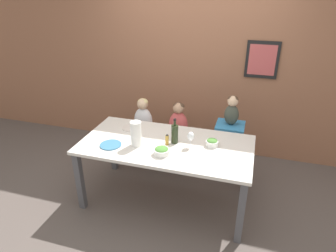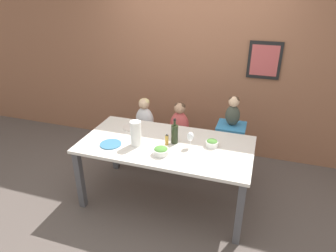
{
  "view_description": "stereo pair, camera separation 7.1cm",
  "coord_description": "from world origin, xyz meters",
  "px_view_note": "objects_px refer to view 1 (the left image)",
  "views": [
    {
      "loc": [
        0.85,
        -2.76,
        2.38
      ],
      "look_at": [
        0.0,
        0.07,
        0.95
      ],
      "focal_mm": 32.0,
      "sensor_mm": 36.0,
      "label": 1
    },
    {
      "loc": [
        0.92,
        -2.74,
        2.38
      ],
      "look_at": [
        0.0,
        0.07,
        0.95
      ],
      "focal_mm": 32.0,
      "sensor_mm": 36.0,
      "label": 2
    }
  ],
  "objects_px": {
    "wine_bottle": "(175,134)",
    "wine_glass_near": "(191,137)",
    "person_child_center": "(178,121)",
    "dinner_plate_front_left": "(111,145)",
    "chair_far_center": "(178,142)",
    "paper_towel_roll": "(136,134)",
    "chair_right_highchair": "(229,136)",
    "person_child_left": "(143,117)",
    "dinner_plate_back_left": "(132,128)",
    "chair_far_left": "(144,137)",
    "salad_bowl_large": "(162,151)",
    "person_baby_right": "(232,109)",
    "salad_bowl_small": "(212,142)"
  },
  "relations": [
    {
      "from": "wine_bottle",
      "to": "dinner_plate_front_left",
      "type": "bearing_deg",
      "value": -158.33
    },
    {
      "from": "salad_bowl_large",
      "to": "salad_bowl_small",
      "type": "height_order",
      "value": "same"
    },
    {
      "from": "person_child_center",
      "to": "dinner_plate_front_left",
      "type": "distance_m",
      "value": 1.07
    },
    {
      "from": "chair_far_left",
      "to": "salad_bowl_small",
      "type": "relative_size",
      "value": 3.38
    },
    {
      "from": "chair_far_center",
      "to": "paper_towel_roll",
      "type": "relative_size",
      "value": 1.66
    },
    {
      "from": "person_child_left",
      "to": "chair_far_center",
      "type": "bearing_deg",
      "value": -0.09
    },
    {
      "from": "person_baby_right",
      "to": "dinner_plate_back_left",
      "type": "distance_m",
      "value": 1.25
    },
    {
      "from": "paper_towel_roll",
      "to": "dinner_plate_front_left",
      "type": "height_order",
      "value": "paper_towel_roll"
    },
    {
      "from": "person_child_left",
      "to": "paper_towel_roll",
      "type": "bearing_deg",
      "value": -73.4
    },
    {
      "from": "salad_bowl_small",
      "to": "person_child_center",
      "type": "bearing_deg",
      "value": 130.93
    },
    {
      "from": "chair_right_highchair",
      "to": "person_child_center",
      "type": "bearing_deg",
      "value": 179.93
    },
    {
      "from": "chair_far_center",
      "to": "salad_bowl_large",
      "type": "bearing_deg",
      "value": -85.48
    },
    {
      "from": "wine_glass_near",
      "to": "chair_right_highchair",
      "type": "bearing_deg",
      "value": 63.94
    },
    {
      "from": "salad_bowl_large",
      "to": "dinner_plate_back_left",
      "type": "height_order",
      "value": "salad_bowl_large"
    },
    {
      "from": "wine_bottle",
      "to": "wine_glass_near",
      "type": "height_order",
      "value": "wine_bottle"
    },
    {
      "from": "wine_glass_near",
      "to": "salad_bowl_large",
      "type": "height_order",
      "value": "wine_glass_near"
    },
    {
      "from": "person_child_left",
      "to": "paper_towel_roll",
      "type": "xyz_separation_m",
      "value": [
        0.25,
        -0.85,
        0.2
      ]
    },
    {
      "from": "chair_right_highchair",
      "to": "person_child_center",
      "type": "height_order",
      "value": "person_child_center"
    },
    {
      "from": "chair_far_left",
      "to": "salad_bowl_large",
      "type": "xyz_separation_m",
      "value": [
        0.58,
        -0.96,
        0.42
      ]
    },
    {
      "from": "salad_bowl_large",
      "to": "person_child_left",
      "type": "bearing_deg",
      "value": 121.01
    },
    {
      "from": "person_baby_right",
      "to": "dinner_plate_front_left",
      "type": "bearing_deg",
      "value": -141.82
    },
    {
      "from": "wine_bottle",
      "to": "chair_right_highchair",
      "type": "bearing_deg",
      "value": 51.41
    },
    {
      "from": "person_child_left",
      "to": "wine_bottle",
      "type": "height_order",
      "value": "wine_bottle"
    },
    {
      "from": "chair_right_highchair",
      "to": "dinner_plate_front_left",
      "type": "bearing_deg",
      "value": -141.85
    },
    {
      "from": "person_baby_right",
      "to": "salad_bowl_large",
      "type": "height_order",
      "value": "person_baby_right"
    },
    {
      "from": "chair_far_center",
      "to": "salad_bowl_small",
      "type": "height_order",
      "value": "salad_bowl_small"
    },
    {
      "from": "salad_bowl_small",
      "to": "person_baby_right",
      "type": "bearing_deg",
      "value": 77.93
    },
    {
      "from": "wine_bottle",
      "to": "salad_bowl_large",
      "type": "height_order",
      "value": "wine_bottle"
    },
    {
      "from": "dinner_plate_front_left",
      "to": "person_child_left",
      "type": "bearing_deg",
      "value": 89.04
    },
    {
      "from": "wine_glass_near",
      "to": "paper_towel_roll",
      "type": "bearing_deg",
      "value": -167.13
    },
    {
      "from": "person_child_left",
      "to": "person_baby_right",
      "type": "relative_size",
      "value": 1.33
    },
    {
      "from": "chair_far_center",
      "to": "paper_towel_roll",
      "type": "distance_m",
      "value": 1.03
    },
    {
      "from": "chair_far_left",
      "to": "person_child_left",
      "type": "relative_size",
      "value": 0.91
    },
    {
      "from": "chair_right_highchair",
      "to": "chair_far_left",
      "type": "bearing_deg",
      "value": 180.0
    },
    {
      "from": "wine_bottle",
      "to": "wine_glass_near",
      "type": "distance_m",
      "value": 0.19
    },
    {
      "from": "wine_bottle",
      "to": "salad_bowl_large",
      "type": "xyz_separation_m",
      "value": [
        -0.06,
        -0.28,
        -0.07
      ]
    },
    {
      "from": "chair_far_center",
      "to": "person_baby_right",
      "type": "xyz_separation_m",
      "value": [
        0.68,
        0.0,
        0.57
      ]
    },
    {
      "from": "dinner_plate_back_left",
      "to": "wine_bottle",
      "type": "bearing_deg",
      "value": -18.42
    },
    {
      "from": "chair_far_center",
      "to": "dinner_plate_back_left",
      "type": "bearing_deg",
      "value": -133.73
    },
    {
      "from": "chair_right_highchair",
      "to": "wine_bottle",
      "type": "relative_size",
      "value": 2.59
    },
    {
      "from": "chair_far_center",
      "to": "chair_right_highchair",
      "type": "relative_size",
      "value": 0.61
    },
    {
      "from": "chair_right_highchair",
      "to": "person_child_left",
      "type": "bearing_deg",
      "value": 179.96
    },
    {
      "from": "chair_far_center",
      "to": "dinner_plate_front_left",
      "type": "bearing_deg",
      "value": -118.76
    },
    {
      "from": "chair_far_center",
      "to": "person_child_left",
      "type": "xyz_separation_m",
      "value": [
        -0.5,
        0.0,
        0.32
      ]
    },
    {
      "from": "chair_far_center",
      "to": "person_child_left",
      "type": "distance_m",
      "value": 0.59
    },
    {
      "from": "wine_glass_near",
      "to": "salad_bowl_small",
      "type": "relative_size",
      "value": 1.32
    },
    {
      "from": "paper_towel_roll",
      "to": "wine_glass_near",
      "type": "height_order",
      "value": "paper_towel_roll"
    },
    {
      "from": "person_baby_right",
      "to": "wine_bottle",
      "type": "relative_size",
      "value": 1.31
    },
    {
      "from": "person_child_left",
      "to": "wine_glass_near",
      "type": "bearing_deg",
      "value": -41.22
    },
    {
      "from": "chair_far_left",
      "to": "salad_bowl_large",
      "type": "relative_size",
      "value": 2.77
    }
  ]
}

